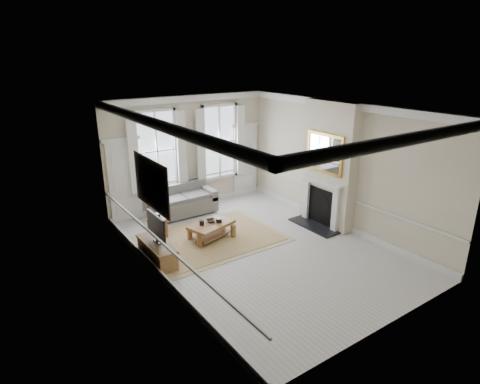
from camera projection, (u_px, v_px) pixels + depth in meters
floor at (260, 248)px, 9.83m from camera, size 7.20×7.20×0.00m
ceiling at (263, 108)px, 8.72m from camera, size 7.20×7.20×0.00m
back_wall at (189, 153)px, 12.08m from camera, size 5.20×0.00×5.20m
left_wall at (157, 205)px, 7.88m from camera, size 0.00×7.20×7.20m
right_wall at (339, 166)px, 10.67m from camera, size 0.00×7.20×7.20m
window_left at (157, 151)px, 11.41m from camera, size 1.26×0.20×2.20m
window_right at (219, 142)px, 12.53m from camera, size 1.26×0.20×2.20m
door_left at (125, 182)px, 11.13m from camera, size 0.90×0.08×2.30m
door_right at (245, 161)px, 13.32m from camera, size 0.90×0.08×2.30m
painting at (151, 184)px, 8.02m from camera, size 0.05×1.66×1.06m
chimney_breast at (329, 165)px, 10.73m from camera, size 0.35×1.70×3.38m
hearth at (314, 226)px, 11.05m from camera, size 0.55×1.50×0.05m
fireplace at (321, 200)px, 10.92m from camera, size 0.21×1.45×1.33m
mirror at (324, 153)px, 10.50m from camera, size 0.06×1.26×1.06m
sofa at (182, 202)px, 11.84m from camera, size 1.87×0.91×0.86m
side_table at (157, 223)px, 10.30m from camera, size 0.53×0.53×0.52m
rug at (212, 238)px, 10.33m from camera, size 3.50×2.60×0.02m
coffee_table at (211, 226)px, 10.22m from camera, size 1.29×0.96×0.43m
ceramic_pot_a at (202, 223)px, 10.08m from camera, size 0.12×0.12×0.12m
ceramic_pot_b at (219, 220)px, 10.25m from camera, size 0.15×0.15×0.11m
bowl at (211, 221)px, 10.29m from camera, size 0.25×0.25×0.06m
tv_stand at (157, 252)px, 9.14m from camera, size 0.43×1.33×0.48m
tv at (156, 226)px, 8.94m from camera, size 0.08×0.90×0.68m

